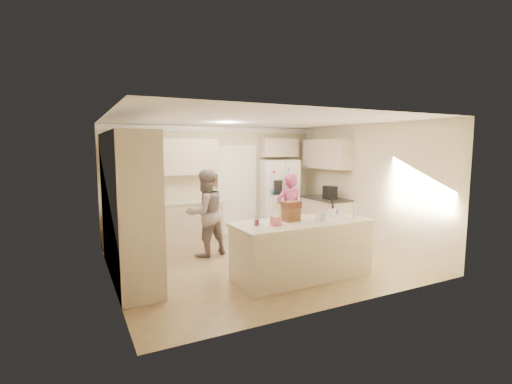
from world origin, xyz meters
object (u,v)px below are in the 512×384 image
coffee_maker (330,193)px  teen_boy (205,213)px  utensil_crock (332,213)px  dollhouse_body (291,214)px  island_base (302,250)px  tissue_box (276,221)px  refrigerator (278,195)px  teen_girl (289,211)px

coffee_maker → teen_boy: teen_boy is taller
coffee_maker → utensil_crock: coffee_maker is taller
utensil_crock → dollhouse_body: bearing=176.4°
coffee_maker → utensil_crock: 2.32m
island_base → dollhouse_body: dollhouse_body is taller
teen_boy → tissue_box: bearing=88.9°
utensil_crock → teen_boy: (-1.65, 1.80, -0.15)m
tissue_box → teen_boy: (-0.45, 1.95, -0.15)m
teen_boy → island_base: bearing=104.3°
coffee_maker → utensil_crock: (-1.40, -1.85, -0.07)m
tissue_box → teen_boy: bearing=103.0°
refrigerator → teen_girl: 1.61m
island_base → dollhouse_body: 0.62m
refrigerator → coffee_maker: bearing=-52.2°
refrigerator → island_base: (-1.38, -3.12, -0.46)m
coffee_maker → dollhouse_body: 2.84m
tissue_box → teen_girl: size_ratio=0.09×
coffee_maker → dollhouse_body: (-2.20, -1.80, -0.03)m
refrigerator → teen_girl: (-0.60, -1.49, -0.11)m
refrigerator → utensil_crock: 3.16m
coffee_maker → teen_girl: size_ratio=0.19×
teen_boy → teen_girl: 1.79m
island_base → utensil_crock: (0.65, 0.05, 0.56)m
refrigerator → dollhouse_body: refrigerator is taller
coffee_maker → tissue_box: size_ratio=2.14×
refrigerator → teen_girl: size_ratio=1.14×
refrigerator → dollhouse_body: 3.39m
teen_girl → coffee_maker: bearing=-166.1°
utensil_crock → refrigerator: bearing=76.6°
dollhouse_body → refrigerator: bearing=63.1°
utensil_crock → tissue_box: bearing=-172.9°
utensil_crock → teen_boy: 2.44m
refrigerator → teen_boy: 2.70m
refrigerator → island_base: 3.45m
dollhouse_body → teen_boy: bearing=115.9°
refrigerator → tissue_box: 3.76m
tissue_box → dollhouse_body: bearing=26.6°
dollhouse_body → tissue_box: bearing=-153.4°
coffee_maker → refrigerator: bearing=118.7°
island_base → tissue_box: 0.79m
refrigerator → island_base: size_ratio=0.82×
tissue_box → dollhouse_body: (0.40, 0.20, 0.04)m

